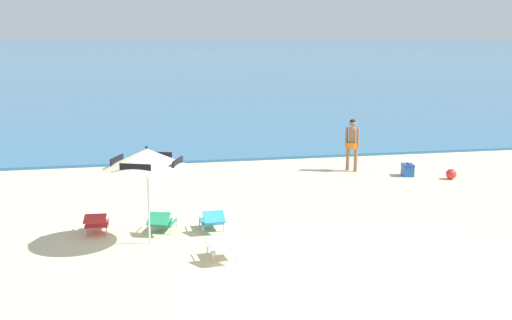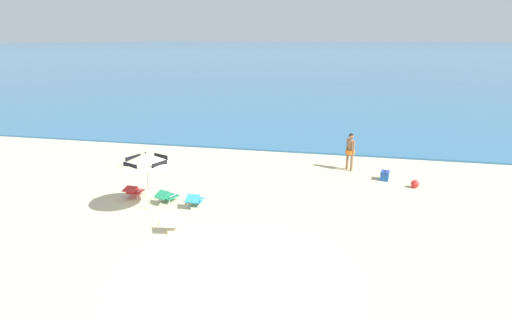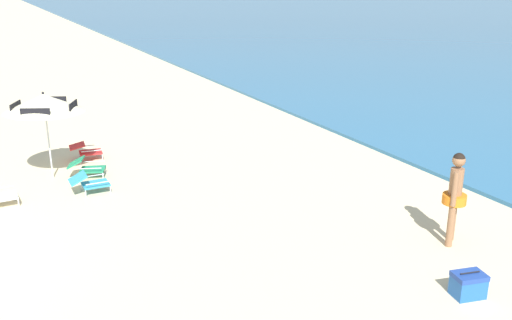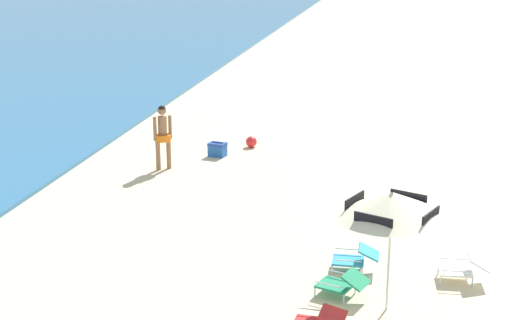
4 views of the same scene
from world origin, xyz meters
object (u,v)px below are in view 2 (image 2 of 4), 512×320
Objects in this scene: cooler_box at (385,176)px; beach_ball at (415,184)px; beach_umbrella_striped_main at (146,159)px; lounge_chair_under_umbrella at (167,196)px; lounge_chair_spare_folded at (172,222)px; person_standing_near_shore at (350,149)px; lounge_chair_beside_umbrella at (134,191)px; lounge_chair_facing_sea at (195,199)px.

cooler_box is 1.63× the size of beach_ball.
beach_ball is (9.82, 4.51, -1.76)m from beach_umbrella_striped_main.
lounge_chair_under_umbrella is 1.08× the size of lounge_chair_spare_folded.
person_standing_near_shore reaches higher than lounge_chair_under_umbrella.
beach_umbrella_striped_main is 10.95m from beach_ball.
beach_umbrella_striped_main is at bearing -111.71° from lounge_chair_under_umbrella.
cooler_box is (9.85, 4.24, -0.08)m from lounge_chair_beside_umbrella.
lounge_chair_beside_umbrella reaches higher than beach_ball.
lounge_chair_spare_folded is 1.69× the size of cooler_box.
lounge_chair_facing_sea is 8.52m from cooler_box.
cooler_box is (8.35, 4.46, -0.07)m from lounge_chair_under_umbrella.
lounge_chair_under_umbrella is 2.97× the size of beach_ball.
beach_umbrella_striped_main is at bearing -155.80° from lounge_chair_facing_sea.
lounge_chair_under_umbrella is 1.52m from lounge_chair_beside_umbrella.
beach_umbrella_striped_main is 2.28m from lounge_chair_beside_umbrella.
lounge_chair_facing_sea is at bearing -7.56° from lounge_chair_beside_umbrella.
lounge_chair_under_umbrella reaches higher than cooler_box.
lounge_chair_beside_umbrella is 2.61× the size of beach_ball.
beach_ball is at bearing 21.30° from lounge_chair_under_umbrella.
cooler_box is at bearing 42.46° from lounge_chair_spare_folded.
lounge_chair_beside_umbrella is 9.92m from person_standing_near_shore.
lounge_chair_spare_folded is at bearing -43.03° from beach_umbrella_striped_main.
beach_ball is (2.70, -1.88, -0.87)m from person_standing_near_shore.
person_standing_near_shore is (7.13, 6.40, -0.90)m from beach_umbrella_striped_main.
cooler_box is (1.54, -1.13, -0.83)m from person_standing_near_shore.
lounge_chair_facing_sea is at bearing -6.36° from lounge_chair_under_umbrella.
person_standing_near_shore is at bearing 32.87° from lounge_chair_beside_umbrella.
beach_umbrella_striped_main reaches higher than lounge_chair_beside_umbrella.
person_standing_near_shore reaches higher than lounge_chair_spare_folded.
lounge_chair_spare_folded reaches higher than cooler_box.
beach_umbrella_striped_main reaches higher than cooler_box.
lounge_chair_under_umbrella is 1.12× the size of lounge_chair_facing_sea.
lounge_chair_under_umbrella is at bearing 68.29° from beach_umbrella_striped_main.
person_standing_near_shore is at bearing 145.07° from beach_ball.
lounge_chair_beside_umbrella is 3.54m from lounge_chair_spare_folded.
beach_umbrella_striped_main is at bearing -138.09° from person_standing_near_shore.
cooler_box is (7.23, 6.61, -0.07)m from lounge_chair_spare_folded.
lounge_chair_under_umbrella is at bearing -151.86° from cooler_box.
person_standing_near_shore is at bearing 41.91° from beach_umbrella_striped_main.
lounge_chair_beside_umbrella is 11.54m from beach_ball.
lounge_chair_spare_folded is at bearing -91.59° from lounge_chair_facing_sea.
beach_umbrella_striped_main is 10.29m from cooler_box.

